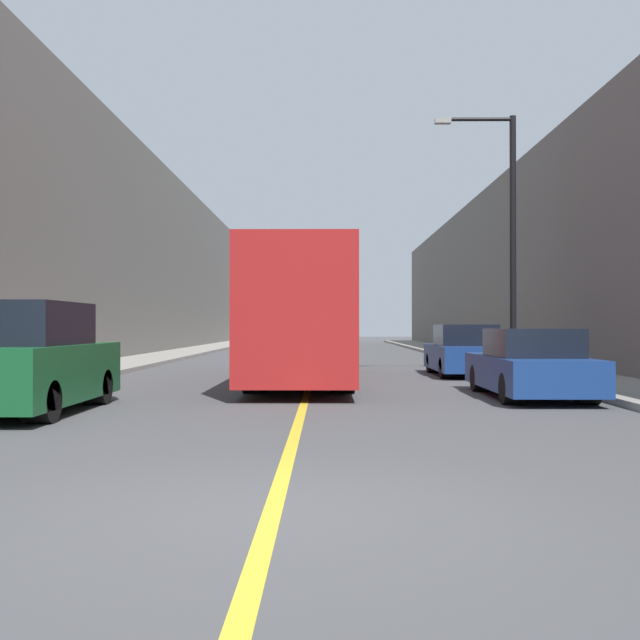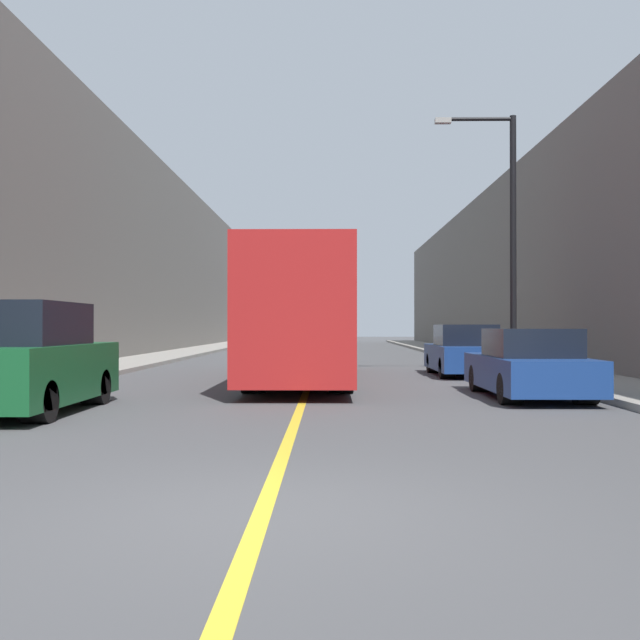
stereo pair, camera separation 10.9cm
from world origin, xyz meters
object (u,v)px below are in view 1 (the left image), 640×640
object	(u,v)px
car_right_mid	(464,353)
bus	(304,315)
parked_suv_left	(25,362)
street_lamp_right	(506,226)
car_right_near	(530,366)

from	to	relation	value
car_right_mid	bus	bearing A→B (deg)	-156.77
parked_suv_left	car_right_mid	bearing A→B (deg)	46.39
parked_suv_left	street_lamp_right	size ratio (longest dim) A/B	0.58
parked_suv_left	car_right_mid	distance (m)	13.79
car_right_near	street_lamp_right	bearing A→B (deg)	80.17
car_right_mid	street_lamp_right	distance (m)	4.20
parked_suv_left	car_right_mid	world-z (taller)	parked_suv_left
bus	car_right_mid	bearing A→B (deg)	23.23
bus	street_lamp_right	size ratio (longest dim) A/B	1.60
bus	car_right_near	world-z (taller)	bus
parked_suv_left	street_lamp_right	bearing A→B (deg)	43.49
car_right_near	car_right_mid	distance (m)	7.05
bus	car_right_near	size ratio (longest dim) A/B	2.68
bus	street_lamp_right	xyz separation A→B (m)	(6.25, 2.44, 2.83)
car_right_near	car_right_mid	xyz separation A→B (m)	(-0.10, 7.05, 0.04)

